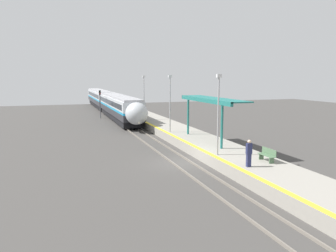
# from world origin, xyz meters

# --- Properties ---
(ground_plane) EXTENTS (120.00, 120.00, 0.00)m
(ground_plane) POSITION_xyz_m (0.00, 0.00, 0.00)
(ground_plane) COLOR #423F3D
(rail_left) EXTENTS (0.08, 90.00, 0.15)m
(rail_left) POSITION_xyz_m (-0.72, 0.00, 0.07)
(rail_left) COLOR slate
(rail_left) RESTS_ON ground_plane
(rail_right) EXTENTS (0.08, 90.00, 0.15)m
(rail_right) POSITION_xyz_m (0.72, 0.00, 0.07)
(rail_right) COLOR slate
(rail_right) RESTS_ON ground_plane
(train) EXTENTS (2.82, 48.55, 3.81)m
(train) POSITION_xyz_m (0.00, 37.62, 2.19)
(train) COLOR black
(train) RESTS_ON ground_plane
(platform_right) EXTENTS (4.15, 64.00, 0.86)m
(platform_right) POSITION_xyz_m (3.70, 0.00, 0.43)
(platform_right) COLOR gray
(platform_right) RESTS_ON ground_plane
(platform_bench) EXTENTS (0.44, 1.56, 0.89)m
(platform_bench) POSITION_xyz_m (4.58, -4.54, 1.33)
(platform_bench) COLOR #4C6B4C
(platform_bench) RESTS_ON platform_right
(person_waiting) EXTENTS (0.36, 0.23, 1.76)m
(person_waiting) POSITION_xyz_m (2.61, -5.32, 1.78)
(person_waiting) COLOR navy
(person_waiting) RESTS_ON platform_right
(railway_signal) EXTENTS (0.28, 0.28, 4.51)m
(railway_signal) POSITION_xyz_m (-2.37, 30.07, 2.75)
(railway_signal) COLOR #59595E
(railway_signal) RESTS_ON ground_plane
(lamppost_near) EXTENTS (0.36, 0.20, 5.92)m
(lamppost_near) POSITION_xyz_m (2.24, -1.70, 4.21)
(lamppost_near) COLOR #9E9EA3
(lamppost_near) RESTS_ON platform_right
(lamppost_mid) EXTENTS (0.36, 0.20, 5.92)m
(lamppost_mid) POSITION_xyz_m (2.24, 9.11, 4.21)
(lamppost_mid) COLOR #9E9EA3
(lamppost_mid) RESTS_ON platform_right
(lamppost_far) EXTENTS (0.36, 0.20, 5.92)m
(lamppost_far) POSITION_xyz_m (2.24, 19.91, 4.21)
(lamppost_far) COLOR #9E9EA3
(lamppost_far) RESTS_ON platform_right
(station_canopy) EXTENTS (2.02, 10.15, 3.86)m
(station_canopy) POSITION_xyz_m (4.11, 3.69, 4.44)
(station_canopy) COLOR #1E6B66
(station_canopy) RESTS_ON platform_right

